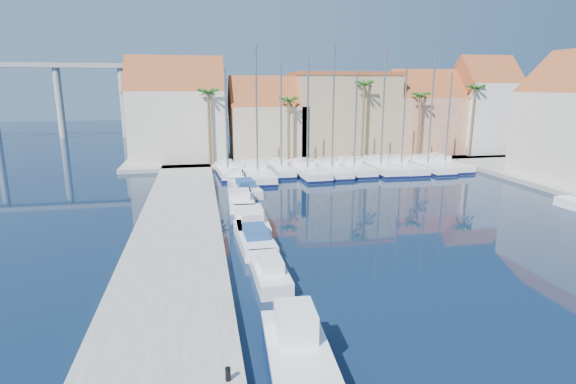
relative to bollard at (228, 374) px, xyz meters
name	(u,v)px	position (x,y,z in m)	size (l,w,h in m)	color
ground	(394,350)	(6.60, 1.32, -0.74)	(260.00, 260.00, 0.00)	black
quay_west	(176,244)	(-2.40, 14.82, -0.49)	(6.00, 77.00, 0.50)	gray
shore_north	(321,156)	(16.60, 49.32, -0.49)	(54.00, 16.00, 0.50)	gray
bollard	(228,374)	(0.00, 0.00, 0.00)	(0.19, 0.19, 0.47)	black
fishing_boat	(300,363)	(2.50, 0.07, 0.03)	(2.55, 6.69, 2.30)	navy
motorboat_west_0	(270,271)	(2.77, 8.79, -0.23)	(1.69, 5.18, 1.40)	white
motorboat_west_1	(254,237)	(2.61, 14.37, -0.23)	(2.26, 6.41, 1.40)	white
motorboat_west_2	(251,220)	(2.84, 18.34, -0.23)	(2.44, 7.07, 1.40)	white
motorboat_west_3	(241,199)	(2.68, 24.76, -0.23)	(2.35, 6.61, 1.40)	white
motorboat_west_4	(244,187)	(3.45, 29.32, -0.23)	(2.87, 7.04, 1.40)	white
motorboat_west_5	(236,176)	(3.13, 34.89, -0.23)	(1.94, 5.21, 1.40)	white
motorboat_west_6	(237,170)	(3.49, 38.82, -0.23)	(2.38, 6.85, 1.40)	white
sailboat_0	(227,170)	(2.34, 38.11, -0.13)	(2.81, 8.64, 12.00)	white
sailboat_1	(257,172)	(5.62, 36.69, -0.15)	(3.23, 11.67, 14.30)	white
sailboat_2	(281,168)	(8.64, 38.29, -0.11)	(2.28, 8.27, 12.65)	white
sailboat_3	(306,170)	(11.44, 37.11, -0.16)	(3.49, 11.14, 12.94)	white
sailboat_4	(331,168)	(14.47, 37.12, -0.12)	(2.70, 10.05, 14.51)	white
sailboat_5	(352,167)	(17.40, 37.72, -0.15)	(2.68, 10.08, 12.97)	white
sailboat_6	(379,166)	(20.73, 37.64, -0.13)	(2.79, 10.52, 14.74)	white
sailboat_7	(399,166)	(23.30, 37.45, -0.15)	(3.04, 10.41, 12.77)	white
sailboat_8	(425,165)	(26.67, 37.24, -0.13)	(3.04, 10.04, 14.00)	white
sailboat_9	(442,163)	(29.37, 37.88, -0.16)	(3.11, 9.88, 11.64)	white
building_0	(177,114)	(-3.40, 48.32, 5.79)	(12.30, 9.00, 13.50)	beige
building_1	(267,122)	(8.60, 48.32, 4.56)	(10.30, 8.00, 11.00)	tan
building_2	(342,114)	(19.60, 49.32, 5.52)	(14.20, 10.20, 11.50)	#9F8561
building_3	(422,116)	(31.60, 48.32, 5.12)	(10.30, 8.00, 12.00)	#B2755A
building_4	(482,108)	(40.60, 47.32, 6.23)	(8.30, 8.00, 14.00)	silver
palm_0	(208,95)	(0.60, 43.32, 8.34)	(2.60, 2.60, 10.15)	brown
palm_1	(289,102)	(10.60, 43.32, 7.40)	(2.60, 2.60, 9.15)	brown
palm_2	(364,87)	(20.60, 43.32, 9.28)	(2.60, 2.60, 11.15)	brown
palm_3	(421,98)	(28.60, 43.32, 7.87)	(2.60, 2.60, 9.65)	brown
palm_4	(475,90)	(36.60, 43.32, 8.81)	(2.60, 2.60, 10.65)	brown
viaduct	(29,85)	(-32.47, 83.32, 9.51)	(48.00, 2.20, 14.45)	#9E9E99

